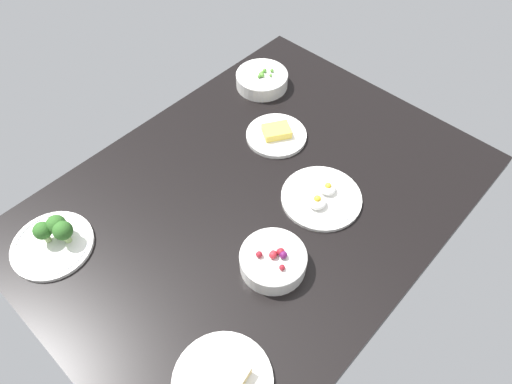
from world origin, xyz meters
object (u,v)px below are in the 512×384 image
bowl_peas (262,79)px  bowl_berries (273,260)px  plate_cheese (276,134)px  plate_sandwich (222,381)px  plate_eggs (321,197)px  plate_broccoli (53,239)px

bowl_peas → bowl_berries: bearing=44.7°
plate_cheese → bowl_peas: size_ratio=1.06×
plate_sandwich → bowl_peas: bowl_peas is taller
plate_sandwich → plate_eggs: 55.58cm
bowl_peas → bowl_berries: size_ratio=1.06×
plate_broccoli → plate_eggs: 71.97cm
plate_sandwich → plate_cheese: bearing=-147.4°
plate_sandwich → plate_broccoli: (5.21, -56.61, 1.20)cm
plate_cheese → plate_eggs: bearing=68.7°
bowl_peas → plate_eggs: bearing=61.0°
plate_sandwich → bowl_peas: (-78.85, -60.70, 1.38)cm
bowl_berries → plate_eggs: 25.38cm
bowl_peas → bowl_berries: bowl_berries is taller
plate_broccoli → plate_sandwich: bearing=95.3°
plate_cheese → plate_eggs: size_ratio=0.84×
plate_sandwich → plate_broccoli: plate_broccoli is taller
plate_broccoli → bowl_peas: size_ratio=1.18×
plate_cheese → plate_eggs: plate_eggs is taller
plate_cheese → bowl_berries: size_ratio=1.12×
plate_sandwich → plate_broccoli: size_ratio=1.04×
plate_broccoli → plate_eggs: size_ratio=0.93×
bowl_peas → plate_eggs: bowl_peas is taller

